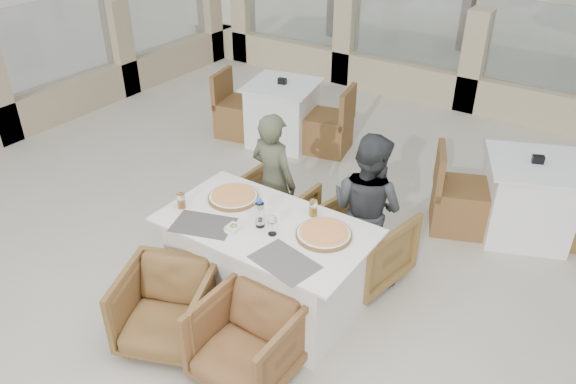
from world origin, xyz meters
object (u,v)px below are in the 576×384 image
Objects in this scene: water_bottle at (260,213)px; bg_table_a at (282,114)px; armchair_near_right at (247,341)px; armchair_far_right at (361,243)px; olive_dish at (234,227)px; beer_glass_left at (181,201)px; armchair_far_left at (270,216)px; pizza_left at (233,196)px; armchair_near_left at (167,308)px; pizza_right at (324,233)px; wine_glass_centre at (259,208)px; diner_right at (367,209)px; wine_glass_near at (272,224)px; diner_left at (273,181)px; beer_glass_right at (313,208)px; dining_table at (267,265)px; bg_table_b at (528,199)px.

bg_table_a is (-1.57, 2.56, -0.50)m from water_bottle.
armchair_far_right is at bearing 84.51° from armchair_near_right.
armchair_near_right is at bearing -45.24° from olive_dish.
beer_glass_left is 0.18× the size of armchair_far_left.
armchair_near_left is at bearing -86.36° from pizza_left.
bg_table_a is at bearing 130.09° from pizza_right.
wine_glass_centre is 0.99m from armchair_near_left.
bg_table_a is (-1.16, 2.37, -0.41)m from pizza_left.
armchair_far_left is 0.98m from diner_right.
wine_glass_centre is at bearing 63.34° from armchair_far_right.
wine_glass_near is at bearing 7.40° from beer_glass_left.
armchair_near_left is (-0.28, -0.77, -0.56)m from wine_glass_centre.
diner_right reaches higher than diner_left.
pizza_left reaches higher than armchair_near_left.
beer_glass_right reaches higher than bg_table_a.
water_bottle is at bearing 122.01° from armchair_far_left.
wine_glass_near is 0.11× the size of bg_table_a.
dining_table is at bearing 51.67° from olive_dish.
olive_dish is at bearing -128.33° from dining_table.
water_bottle is at bearing -146.15° from bg_table_b.
diner_right is at bearing 62.35° from beer_glass_right.
pizza_left is 2.20× the size of wine_glass_centre.
olive_dish reaches higher than dining_table.
diner_left reaches higher than pizza_right.
pizza_right is at bearing -138.68° from bg_table_b.
wine_glass_centre and wine_glass_near have the same top height.
beer_glass_left is (-0.66, -0.14, -0.06)m from water_bottle.
wine_glass_centre is at bearing -172.50° from pizza_right.
diner_left reaches higher than pizza_left.
beer_glass_right is at bearing 37.61° from armchair_near_left.
dining_table is 8.70× the size of wine_glass_near.
olive_dish reaches higher than bg_table_b.
pizza_left is at bearing 92.84° from armchair_far_left.
wine_glass_centre reaches higher than armchair_near_right.
bg_table_b is at bearing -140.74° from armchair_far_left.
diner_left is at bearing 125.00° from wine_glass_near.
wine_glass_centre is at bearing -70.68° from bg_table_a.
beer_glass_left is 2.88m from bg_table_a.
armchair_near_right is (-0.13, -1.40, -0.03)m from armchair_far_right.
pizza_right is 0.54m from wine_glass_centre.
diner_left is at bearing 147.84° from beer_glass_right.
wine_glass_near reaches higher than armchair_near_left.
armchair_near_left is (-0.60, -1.03, -0.53)m from beer_glass_right.
water_bottle is 1.07m from armchair_far_right.
wine_glass_centre reaches higher than dining_table.
dining_table reaches higher than armchair_far_left.
armchair_far_left is at bearing 91.90° from pizza_left.
wine_glass_near is at bearing -149.72° from pizza_right.
bg_table_b is at bearing 47.66° from beer_glass_left.
water_bottle is 0.34× the size of armchair_far_left.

